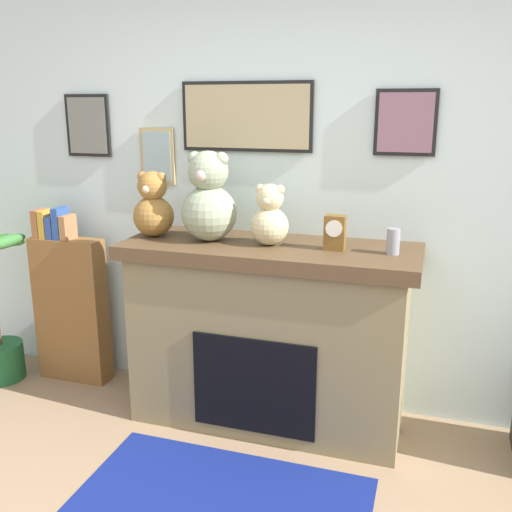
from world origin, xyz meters
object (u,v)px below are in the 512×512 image
at_px(fireplace, 269,333).
at_px(teddy_bear_brown, 209,201).
at_px(teddy_bear_cream, 153,207).
at_px(candle_jar, 393,241).
at_px(mantel_clock, 335,233).
at_px(teddy_bear_grey, 270,218).
at_px(bookshelf, 70,304).

distance_m(fireplace, teddy_bear_brown, 0.85).
height_order(fireplace, teddy_bear_cream, teddy_bear_cream).
distance_m(candle_jar, mantel_clock, 0.31).
relative_size(fireplace, teddy_bear_brown, 3.26).
height_order(fireplace, teddy_bear_brown, teddy_bear_brown).
relative_size(candle_jar, teddy_bear_cream, 0.35).
xyz_separation_m(fireplace, teddy_bear_brown, (-0.36, -0.02, 0.77)).
distance_m(teddy_bear_brown, teddy_bear_grey, 0.37).
xyz_separation_m(teddy_bear_cream, teddy_bear_brown, (0.35, -0.00, 0.06)).
distance_m(bookshelf, teddy_bear_cream, 1.03).
bearing_deg(teddy_bear_cream, fireplace, 1.47).
bearing_deg(teddy_bear_brown, fireplace, 2.95).
height_order(candle_jar, teddy_bear_brown, teddy_bear_brown).
bearing_deg(teddy_bear_cream, teddy_bear_grey, 0.00).
bearing_deg(bookshelf, mantel_clock, -3.79).
relative_size(teddy_bear_brown, teddy_bear_grey, 1.50).
bearing_deg(fireplace, candle_jar, -1.50).
relative_size(teddy_bear_cream, teddy_bear_brown, 0.75).
relative_size(candle_jar, teddy_bear_grey, 0.40).
relative_size(mantel_clock, teddy_bear_cream, 0.49).
relative_size(bookshelf, mantel_clock, 6.37).
bearing_deg(candle_jar, teddy_bear_grey, -179.96).
xyz_separation_m(fireplace, mantel_clock, (0.37, -0.02, 0.63)).
height_order(fireplace, candle_jar, candle_jar).
xyz_separation_m(fireplace, teddy_bear_grey, (0.00, -0.02, 0.69)).
distance_m(fireplace, candle_jar, 0.91).
relative_size(teddy_bear_cream, teddy_bear_grey, 1.13).
distance_m(teddy_bear_cream, teddy_bear_grey, 0.72).
bearing_deg(teddy_bear_grey, candle_jar, 0.04).
distance_m(fireplace, mantel_clock, 0.73).
bearing_deg(teddy_bear_cream, teddy_bear_brown, -0.03).
distance_m(fireplace, bookshelf, 1.44).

